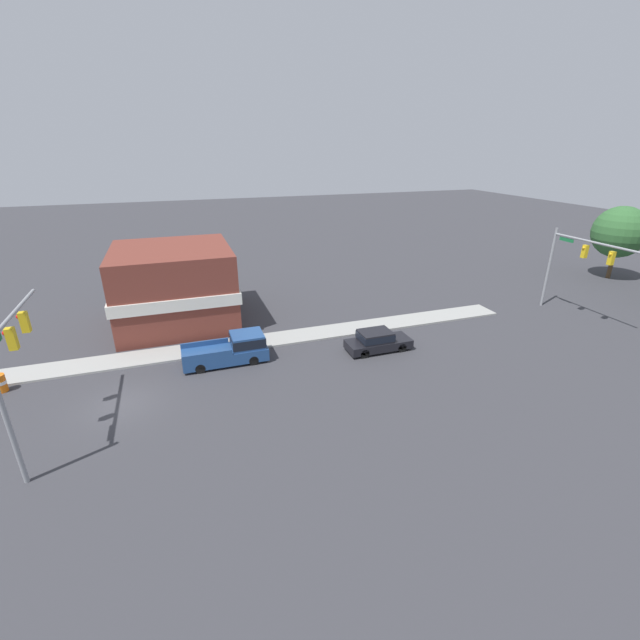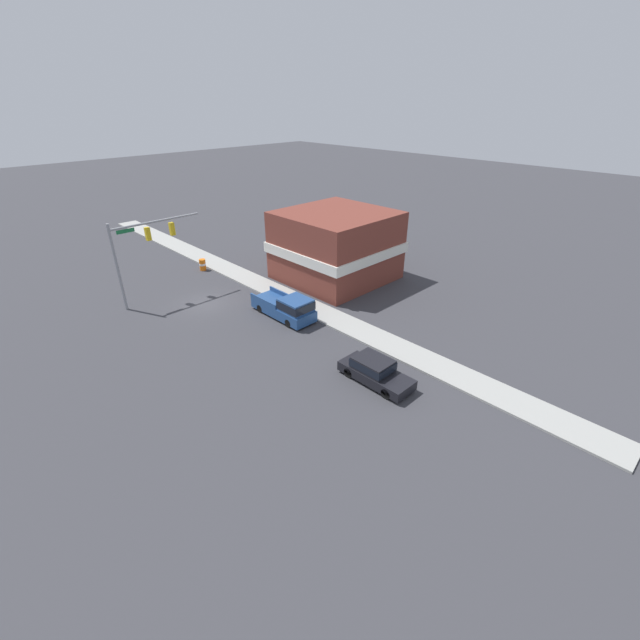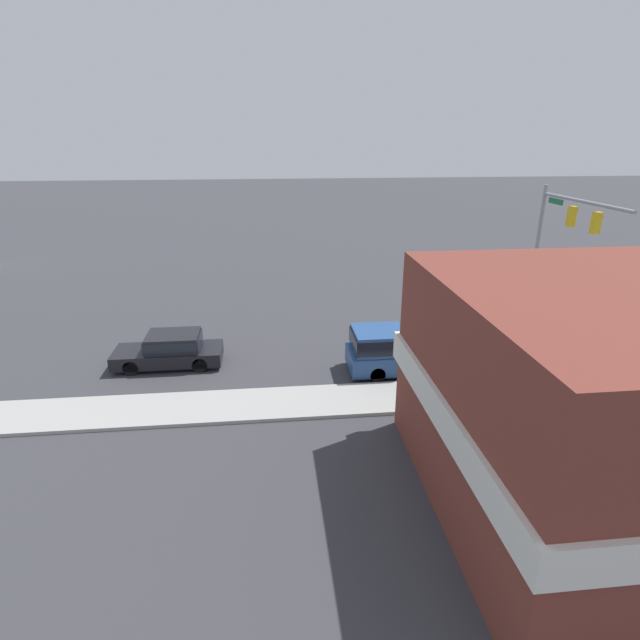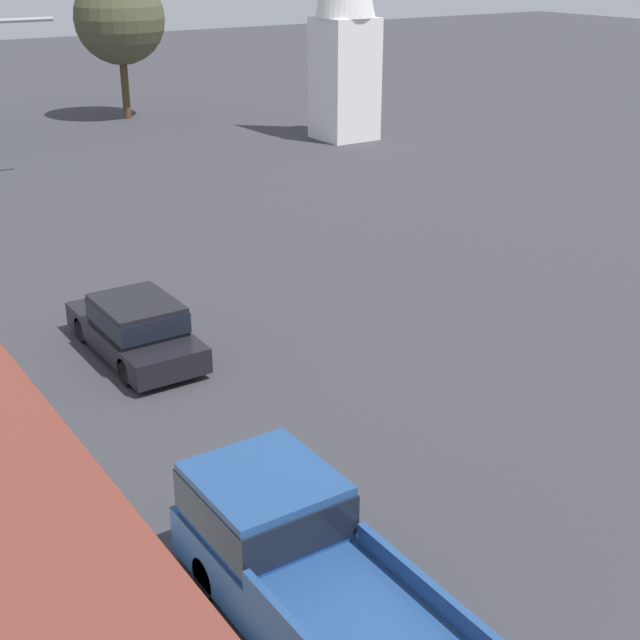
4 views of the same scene
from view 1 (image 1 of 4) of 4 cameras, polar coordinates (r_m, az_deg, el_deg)
The scene contains 9 objects.
ground_plane at distance 27.56m, azimuth -24.80°, elevation -10.18°, with size 200.00×200.00×0.00m, color #38383D.
sidewalk_curb at distance 32.52m, azimuth -24.09°, elevation -4.86°, with size 2.40×60.00×0.14m.
near_signal_assembly at distance 23.57m, azimuth -35.88°, elevation -3.89°, with size 7.56×0.49×7.10m.
far_signal_assembly at distance 41.85m, azimuth 31.09°, elevation 7.25°, with size 8.36×0.49×7.15m.
car_lead at distance 31.13m, azimuth 7.61°, elevation -2.70°, with size 1.87×4.72×1.51m.
pickup_truck_parked at distance 29.83m, azimuth -11.45°, elevation -3.78°, with size 2.10×5.67×1.95m.
construction_barrel at distance 32.35m, azimuth -36.83°, elevation -6.75°, with size 0.65×0.65×1.13m.
corner_brick_building at distance 37.13m, azimuth -18.77°, elevation 4.34°, with size 9.62×9.42×6.29m.
backdrop_tree_left_far at distance 57.05m, azimuth 35.09°, elevation 9.57°, with size 5.48×5.48×7.87m.
Camera 1 is at (23.48, 3.97, 13.88)m, focal length 24.00 mm.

